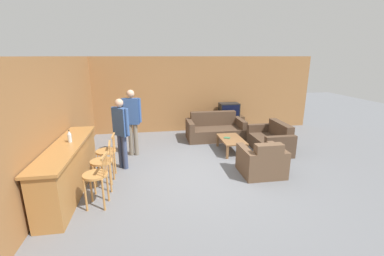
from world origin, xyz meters
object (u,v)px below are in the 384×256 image
Objects in this scene: couch_far at (215,130)px; tv_unit at (228,123)px; book_on_table at (227,138)px; coffee_table at (231,140)px; person_by_window at (132,118)px; loveseat_right at (271,141)px; bottle at (70,137)px; armchair_near at (262,162)px; bar_chair_near at (96,178)px; person_by_counter at (121,129)px; bar_chair_far at (107,154)px; bar_chair_mid at (102,164)px; tv at (229,110)px.

tv_unit is at bearing 48.53° from couch_far.
coffee_table is at bearing -28.39° from book_on_table.
person_by_window is (-2.53, -1.06, 0.73)m from couch_far.
bottle is (-4.92, -1.40, 0.81)m from loveseat_right.
armchair_near is 1.61m from book_on_table.
tv_unit is 4.18× the size of bottle.
bar_chair_near is 4.85m from loveseat_right.
armchair_near is 4.09m from bottle.
coffee_table is 0.60× the size of person_by_window.
loveseat_right is 4.14m from person_by_counter.
couch_far is (3.02, 3.49, -0.25)m from bar_chair_near.
bar_chair_near and bar_chair_far have the same top height.
bar_chair_near is at bearing -130.88° from couch_far.
bar_chair_mid is 5.24m from tv_unit.
bottle is at bearing -123.17° from person_by_window.
tv is at bearing 39.09° from bottle.
person_by_counter is (-0.20, -0.82, -0.06)m from person_by_window.
couch_far is 1.86m from loveseat_right.
person_by_counter reaches higher than armchair_near.
bottle is 1.98m from person_by_window.
bar_chair_mid is 0.92× the size of coffee_table.
book_on_table is at bearing -2.53° from person_by_window.
person_by_window reaches higher than couch_far.
person_by_window is at bearing -150.23° from tv.
bar_chair_mid is 4.18m from couch_far.
person_by_window is 0.84m from person_by_counter.
person_by_counter reaches higher than tv_unit.
bar_chair_far is 0.55× the size of person_by_window.
person_by_counter is at bearing -167.52° from coffee_table.
loveseat_right is at bearing -4.18° from coffee_table.
person_by_counter is (-2.78, -0.70, 0.57)m from book_on_table.
bar_chair_near is 2.53m from person_by_window.
person_by_window is (-2.58, 0.11, 0.63)m from book_on_table.
armchair_near is at bearing -6.93° from bar_chair_far.
person_by_window is (-3.23, -1.85, 0.75)m from tv_unit.
bar_chair_mid reaches higher than armchair_near.
loveseat_right is (4.33, 1.01, -0.26)m from bar_chair_far.
armchair_near is at bearing -81.63° from couch_far.
couch_far is 7.35× the size of bottle.
person_by_counter is at bearing -145.56° from couch_far.
person_by_counter is (-3.43, -2.66, 0.18)m from tv.
person_by_counter is (0.29, 1.61, 0.41)m from bar_chair_near.
tv is at bearing 75.17° from coffee_table.
tv_unit is at bearing 75.19° from coffee_table.
coffee_table is at bearing 27.43° from bar_chair_mid.
person_by_window is at bearing 176.27° from coffee_table.
book_on_table is 2.66m from person_by_window.
armchair_near is 0.55× the size of person_by_counter.
tv_unit is at bearing 37.84° from person_by_counter.
person_by_window is at bearing 176.14° from loveseat_right.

